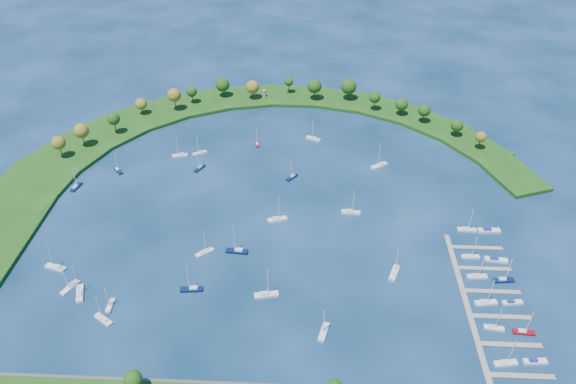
{
  "coord_description": "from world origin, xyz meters",
  "views": [
    {
      "loc": [
        15.12,
        -212.64,
        160.49
      ],
      "look_at": [
        5.0,
        5.0,
        4.0
      ],
      "focal_mm": 34.11,
      "sensor_mm": 36.0,
      "label": 1
    }
  ],
  "objects_px": {
    "moored_boat_0": "(292,177)",
    "moored_boat_17": "(70,287)",
    "moored_boat_13": "(80,293)",
    "moored_boat_15": "(257,143)",
    "docked_boat_10": "(467,229)",
    "moored_boat_8": "(200,168)",
    "docked_boat_7": "(504,280)",
    "moored_boat_6": "(76,187)",
    "docked_boat_8": "(470,256)",
    "moored_boat_20": "(277,219)",
    "moored_boat_1": "(204,252)",
    "docked_boat_6": "(477,276)",
    "moored_boat_5": "(314,138)",
    "docked_boat_11": "(489,230)",
    "docked_boat_4": "(486,302)",
    "moored_boat_14": "(237,251)",
    "moored_boat_16": "(324,331)",
    "docked_boat_3": "(524,332)",
    "moored_boat_18": "(379,165)",
    "moored_boat_2": "(118,170)",
    "moored_boat_4": "(266,294)",
    "harbor_tower": "(264,93)",
    "moored_boat_9": "(192,289)",
    "moored_boat_19": "(394,272)",
    "moored_boat_7": "(56,267)",
    "docked_boat_2": "(494,327)",
    "docked_boat_5": "(512,302)",
    "dock_system": "(485,303)",
    "moored_boat_10": "(103,319)",
    "moored_boat_3": "(200,152)",
    "docked_boat_0": "(506,363)",
    "moored_boat_11": "(110,305)",
    "docked_boat_1": "(535,361)",
    "moored_boat_21": "(351,212)",
    "docked_boat_9": "(496,260)"
  },
  "relations": [
    {
      "from": "moored_boat_17",
      "to": "docked_boat_1",
      "type": "xyz_separation_m",
      "value": [
        176.04,
        -27.63,
        -0.31
      ]
    },
    {
      "from": "moored_boat_2",
      "to": "docked_boat_5",
      "type": "height_order",
      "value": "moored_boat_2"
    },
    {
      "from": "moored_boat_0",
      "to": "moored_boat_17",
      "type": "relative_size",
      "value": 0.87
    },
    {
      "from": "moored_boat_20",
      "to": "moored_boat_1",
      "type": "bearing_deg",
      "value": -159.51
    },
    {
      "from": "docked_boat_4",
      "to": "moored_boat_14",
      "type": "bearing_deg",
      "value": 158.19
    },
    {
      "from": "moored_boat_6",
      "to": "moored_boat_13",
      "type": "xyz_separation_m",
      "value": [
        28.06,
        -72.57,
        0.07
      ]
    },
    {
      "from": "moored_boat_2",
      "to": "docked_boat_4",
      "type": "bearing_deg",
      "value": 23.37
    },
    {
      "from": "moored_boat_3",
      "to": "docked_boat_0",
      "type": "xyz_separation_m",
      "value": [
        131.58,
        -133.97,
        0.02
      ]
    },
    {
      "from": "moored_boat_8",
      "to": "moored_boat_13",
      "type": "relative_size",
      "value": 0.83
    },
    {
      "from": "docked_boat_4",
      "to": "docked_boat_11",
      "type": "height_order",
      "value": "docked_boat_4"
    },
    {
      "from": "moored_boat_2",
      "to": "docked_boat_5",
      "type": "xyz_separation_m",
      "value": [
        182.3,
        -85.38,
        -0.28
      ]
    },
    {
      "from": "moored_boat_18",
      "to": "moored_boat_2",
      "type": "bearing_deg",
      "value": -29.26
    },
    {
      "from": "moored_boat_2",
      "to": "moored_boat_13",
      "type": "bearing_deg",
      "value": -32.69
    },
    {
      "from": "moored_boat_21",
      "to": "docked_boat_9",
      "type": "height_order",
      "value": "moored_boat_21"
    },
    {
      "from": "moored_boat_14",
      "to": "moored_boat_4",
      "type": "bearing_deg",
      "value": 124.79
    },
    {
      "from": "moored_boat_14",
      "to": "moored_boat_11",
      "type": "bearing_deg",
      "value": 40.71
    },
    {
      "from": "moored_boat_13",
      "to": "moored_boat_17",
      "type": "distance_m",
      "value": 6.08
    },
    {
      "from": "docked_boat_7",
      "to": "docked_boat_3",
      "type": "bearing_deg",
      "value": -96.17
    },
    {
      "from": "moored_boat_8",
      "to": "docked_boat_7",
      "type": "bearing_deg",
      "value": 87.69
    },
    {
      "from": "harbor_tower",
      "to": "moored_boat_6",
      "type": "height_order",
      "value": "moored_boat_6"
    },
    {
      "from": "moored_boat_7",
      "to": "docked_boat_2",
      "type": "distance_m",
      "value": 177.53
    },
    {
      "from": "moored_boat_10",
      "to": "moored_boat_18",
      "type": "relative_size",
      "value": 0.87
    },
    {
      "from": "harbor_tower",
      "to": "moored_boat_20",
      "type": "relative_size",
      "value": 0.35
    },
    {
      "from": "moored_boat_4",
      "to": "docked_boat_6",
      "type": "height_order",
      "value": "moored_boat_4"
    },
    {
      "from": "moored_boat_18",
      "to": "docked_boat_8",
      "type": "xyz_separation_m",
      "value": [
        32.77,
        -70.55,
        -0.09
      ]
    },
    {
      "from": "moored_boat_9",
      "to": "moored_boat_1",
      "type": "bearing_deg",
      "value": -98.99
    },
    {
      "from": "dock_system",
      "to": "moored_boat_5",
      "type": "relative_size",
      "value": 6.25
    },
    {
      "from": "moored_boat_10",
      "to": "docked_boat_7",
      "type": "bearing_deg",
      "value": -135.53
    },
    {
      "from": "harbor_tower",
      "to": "moored_boat_20",
      "type": "distance_m",
      "value": 127.92
    },
    {
      "from": "docked_boat_6",
      "to": "moored_boat_13",
      "type": "bearing_deg",
      "value": -178.15
    },
    {
      "from": "moored_boat_9",
      "to": "harbor_tower",
      "type": "bearing_deg",
      "value": -100.35
    },
    {
      "from": "moored_boat_14",
      "to": "moored_boat_16",
      "type": "distance_m",
      "value": 56.8
    },
    {
      "from": "moored_boat_18",
      "to": "docked_boat_7",
      "type": "bearing_deg",
      "value": 83.33
    },
    {
      "from": "moored_boat_6",
      "to": "docked_boat_9",
      "type": "relative_size",
      "value": 1.2
    },
    {
      "from": "moored_boat_15",
      "to": "docked_boat_8",
      "type": "distance_m",
      "value": 135.34
    },
    {
      "from": "harbor_tower",
      "to": "docked_boat_0",
      "type": "relative_size",
      "value": 0.39
    },
    {
      "from": "moored_boat_13",
      "to": "moored_boat_19",
      "type": "bearing_deg",
      "value": -100.12
    },
    {
      "from": "docked_boat_7",
      "to": "moored_boat_11",
      "type": "bearing_deg",
      "value": -178.6
    },
    {
      "from": "moored_boat_18",
      "to": "docked_boat_10",
      "type": "relative_size",
      "value": 1.14
    },
    {
      "from": "moored_boat_15",
      "to": "docked_boat_5",
      "type": "distance_m",
      "value": 160.95
    },
    {
      "from": "moored_boat_0",
      "to": "docked_boat_6",
      "type": "bearing_deg",
      "value": 85.11
    },
    {
      "from": "dock_system",
      "to": "moored_boat_17",
      "type": "bearing_deg",
      "value": 179.76
    },
    {
      "from": "moored_boat_19",
      "to": "moored_boat_5",
      "type": "bearing_deg",
      "value": 38.27
    },
    {
      "from": "moored_boat_15",
      "to": "docked_boat_10",
      "type": "relative_size",
      "value": 0.81
    },
    {
      "from": "moored_boat_5",
      "to": "docked_boat_11",
      "type": "xyz_separation_m",
      "value": [
        80.73,
        -79.51,
        -0.19
      ]
    },
    {
      "from": "moored_boat_20",
      "to": "moored_boat_11",
      "type": "bearing_deg",
      "value": -156.15
    },
    {
      "from": "docked_boat_0",
      "to": "moored_boat_2",
      "type": "bearing_deg",
      "value": 136.77
    },
    {
      "from": "moored_boat_11",
      "to": "moored_boat_16",
      "type": "height_order",
      "value": "moored_boat_16"
    },
    {
      "from": "docked_boat_4",
      "to": "docked_boat_6",
      "type": "relative_size",
      "value": 1.07
    },
    {
      "from": "moored_boat_1",
      "to": "moored_boat_2",
      "type": "distance_m",
      "value": 84.25
    }
  ]
}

